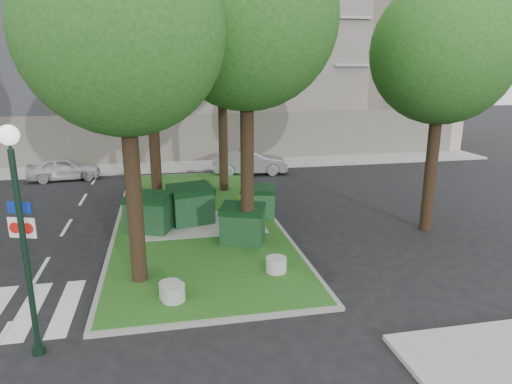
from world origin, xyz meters
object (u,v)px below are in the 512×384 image
object	(u,v)px
dumpster_c	(243,224)
traffic_sign_pole	(23,229)
tree_median_far	(223,15)
bollard_right	(276,265)
tree_median_mid	(151,41)
dumpster_b	(191,205)
tree_street_right	(446,38)
car_white	(64,168)
tree_median_near_left	(124,11)
street_lamp	(20,217)
bollard_mid	(173,293)
litter_bin	(243,205)
bollard_left	(170,290)
car_silver	(250,162)
dumpster_a	(148,213)
dumpster_d	(258,201)

from	to	relation	value
dumpster_c	traffic_sign_pole	world-z (taller)	traffic_sign_pole
tree_median_far	bollard_right	xyz separation A→B (m)	(0.15, -9.82, -7.98)
tree_median_mid	dumpster_c	size ratio (longest dim) A/B	5.72
dumpster_b	dumpster_c	bearing A→B (deg)	-72.37
tree_street_right	car_white	world-z (taller)	tree_street_right
tree_median_mid	tree_median_near_left	bearing A→B (deg)	-94.40
bollard_right	street_lamp	xyz separation A→B (m)	(-5.94, -2.74, 2.75)
bollard_mid	street_lamp	bearing A→B (deg)	-151.63
tree_median_mid	litter_bin	size ratio (longest dim) A/B	14.70
tree_median_near_left	bollard_left	distance (m)	7.15
bollard_mid	car_silver	xyz separation A→B (m)	(4.82, 14.71, 0.38)
tree_median_mid	dumpster_a	size ratio (longest dim) A/B	5.35
tree_median_far	bollard_left	distance (m)	13.75
car_white	tree_median_near_left	bearing A→B (deg)	-167.55
dumpster_d	car_white	distance (m)	12.70
tree_median_near_left	dumpster_a	distance (m)	7.65
dumpster_c	litter_bin	distance (m)	3.45
tree_median_near_left	bollard_right	size ratio (longest dim) A/B	17.13
traffic_sign_pole	car_silver	world-z (taller)	traffic_sign_pole
tree_median_mid	street_lamp	distance (m)	10.64
street_lamp	traffic_sign_pole	distance (m)	3.91
tree_median_far	dumpster_c	bearing A→B (deg)	-93.20
dumpster_a	car_silver	xyz separation A→B (m)	(5.55, 9.18, -0.11)
dumpster_c	car_silver	size ratio (longest dim) A/B	0.40
tree_median_near_left	bollard_mid	bearing A→B (deg)	-61.06
dumpster_d	bollard_left	world-z (taller)	dumpster_d
bollard_left	street_lamp	size ratio (longest dim) A/B	0.12
tree_median_mid	bollard_mid	world-z (taller)	tree_median_mid
street_lamp	car_silver	bearing A→B (deg)	64.60
tree_street_right	dumpster_b	size ratio (longest dim) A/B	5.32
car_white	street_lamp	bearing A→B (deg)	-177.53
dumpster_a	tree_median_near_left	bearing A→B (deg)	-71.14
bollard_mid	car_silver	size ratio (longest dim) A/B	0.14
dumpster_b	car_white	distance (m)	11.16
tree_median_mid	litter_bin	world-z (taller)	tree_median_mid
dumpster_a	dumpster_c	bearing A→B (deg)	-9.41
tree_median_mid	street_lamp	bearing A→B (deg)	-105.15
dumpster_a	car_silver	world-z (taller)	dumpster_a
dumpster_c	bollard_mid	xyz separation A→B (m)	(-2.47, -3.71, -0.44)
dumpster_a	car_white	distance (m)	10.90
bollard_mid	dumpster_c	bearing A→B (deg)	56.32
tree_street_right	bollard_right	world-z (taller)	tree_street_right
tree_median_far	bollard_right	distance (m)	12.66
tree_median_mid	bollard_left	distance (m)	10.24
bollard_right	car_white	xyz separation A→B (m)	(-8.54, 14.15, 0.31)
dumpster_a	dumpster_d	size ratio (longest dim) A/B	1.17
dumpster_c	traffic_sign_pole	distance (m)	6.73
dumpster_c	bollard_left	xyz separation A→B (m)	(-2.55, -3.51, -0.45)
dumpster_c	bollard_left	size ratio (longest dim) A/B	2.99
litter_bin	tree_median_near_left	bearing A→B (deg)	-124.81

